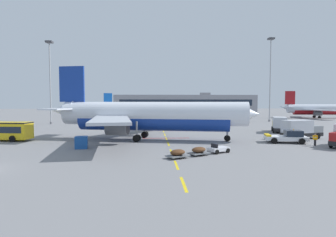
{
  "coord_description": "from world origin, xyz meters",
  "views": [
    {
      "loc": [
        15.66,
        -25.75,
        6.18
      ],
      "look_at": [
        18.41,
        23.51,
        3.28
      ],
      "focal_mm": 30.09,
      "sensor_mm": 36.0,
      "label": 1
    }
  ],
  "objects_px": {
    "baggage_train": "(199,151)",
    "ground_crew_worker": "(315,139)",
    "ground_power_truck": "(279,124)",
    "airliner_mid_left": "(132,109)",
    "airliner_foreground": "(149,116)",
    "catering_truck": "(301,129)",
    "uld_cargo_container": "(81,142)",
    "apron_light_mast_far": "(270,70)",
    "pushback_tug": "(287,137)",
    "airliner_far_center": "(320,109)",
    "apron_light_mast_near": "(50,72)"
  },
  "relations": [
    {
      "from": "ground_power_truck",
      "to": "apron_light_mast_far",
      "type": "distance_m",
      "value": 35.93
    },
    {
      "from": "apron_light_mast_far",
      "to": "ground_crew_worker",
      "type": "bearing_deg",
      "value": -106.12
    },
    {
      "from": "pushback_tug",
      "to": "catering_truck",
      "type": "relative_size",
      "value": 0.88
    },
    {
      "from": "airliner_far_center",
      "to": "uld_cargo_container",
      "type": "bearing_deg",
      "value": -137.9
    },
    {
      "from": "ground_power_truck",
      "to": "uld_cargo_container",
      "type": "height_order",
      "value": "ground_power_truck"
    },
    {
      "from": "ground_power_truck",
      "to": "baggage_train",
      "type": "bearing_deg",
      "value": -130.64
    },
    {
      "from": "airliner_mid_left",
      "to": "airliner_foreground",
      "type": "bearing_deg",
      "value": -83.95
    },
    {
      "from": "airliner_foreground",
      "to": "pushback_tug",
      "type": "xyz_separation_m",
      "value": [
        20.93,
        -4.53,
        -3.05
      ]
    },
    {
      "from": "ground_power_truck",
      "to": "apron_light_mast_near",
      "type": "height_order",
      "value": "apron_light_mast_near"
    },
    {
      "from": "airliner_foreground",
      "to": "apron_light_mast_far",
      "type": "relative_size",
      "value": 1.33
    },
    {
      "from": "airliner_foreground",
      "to": "ground_power_truck",
      "type": "height_order",
      "value": "airliner_foreground"
    },
    {
      "from": "ground_power_truck",
      "to": "apron_light_mast_near",
      "type": "bearing_deg",
      "value": 155.64
    },
    {
      "from": "baggage_train",
      "to": "ground_crew_worker",
      "type": "relative_size",
      "value": 4.73
    },
    {
      "from": "ground_crew_worker",
      "to": "apron_light_mast_near",
      "type": "height_order",
      "value": "apron_light_mast_near"
    },
    {
      "from": "airliner_mid_left",
      "to": "baggage_train",
      "type": "height_order",
      "value": "airliner_mid_left"
    },
    {
      "from": "airliner_mid_left",
      "to": "catering_truck",
      "type": "height_order",
      "value": "airliner_mid_left"
    },
    {
      "from": "airliner_foreground",
      "to": "apron_light_mast_near",
      "type": "distance_m",
      "value": 45.72
    },
    {
      "from": "baggage_train",
      "to": "uld_cargo_container",
      "type": "relative_size",
      "value": 4.47
    },
    {
      "from": "airliner_mid_left",
      "to": "catering_truck",
      "type": "distance_m",
      "value": 85.12
    },
    {
      "from": "airliner_far_center",
      "to": "baggage_train",
      "type": "relative_size",
      "value": 3.64
    },
    {
      "from": "ground_crew_worker",
      "to": "pushback_tug",
      "type": "bearing_deg",
      "value": 128.34
    },
    {
      "from": "pushback_tug",
      "to": "airliner_far_center",
      "type": "xyz_separation_m",
      "value": [
        44.02,
        63.27,
        2.47
      ]
    },
    {
      "from": "baggage_train",
      "to": "uld_cargo_container",
      "type": "distance_m",
      "value": 15.92
    },
    {
      "from": "uld_cargo_container",
      "to": "apron_light_mast_near",
      "type": "bearing_deg",
      "value": 113.92
    },
    {
      "from": "airliner_foreground",
      "to": "uld_cargo_container",
      "type": "distance_m",
      "value": 12.47
    },
    {
      "from": "ground_power_truck",
      "to": "uld_cargo_container",
      "type": "xyz_separation_m",
      "value": [
        -35.34,
        -18.13,
        -0.85
      ]
    },
    {
      "from": "catering_truck",
      "to": "uld_cargo_container",
      "type": "distance_m",
      "value": 35.27
    },
    {
      "from": "baggage_train",
      "to": "pushback_tug",
      "type": "bearing_deg",
      "value": 31.67
    },
    {
      "from": "catering_truck",
      "to": "ground_crew_worker",
      "type": "relative_size",
      "value": 4.29
    },
    {
      "from": "airliner_mid_left",
      "to": "apron_light_mast_near",
      "type": "relative_size",
      "value": 1.18
    },
    {
      "from": "apron_light_mast_near",
      "to": "ground_crew_worker",
      "type": "bearing_deg",
      "value": -39.5
    },
    {
      "from": "uld_cargo_container",
      "to": "apron_light_mast_far",
      "type": "xyz_separation_m",
      "value": [
        46.45,
        49.07,
        15.35
      ]
    },
    {
      "from": "apron_light_mast_far",
      "to": "baggage_train",
      "type": "bearing_deg",
      "value": -119.96
    },
    {
      "from": "apron_light_mast_far",
      "to": "catering_truck",
      "type": "bearing_deg",
      "value": -106.39
    },
    {
      "from": "airliner_far_center",
      "to": "pushback_tug",
      "type": "bearing_deg",
      "value": -124.83
    },
    {
      "from": "airliner_far_center",
      "to": "catering_truck",
      "type": "height_order",
      "value": "airliner_far_center"
    },
    {
      "from": "airliner_mid_left",
      "to": "apron_light_mast_far",
      "type": "distance_m",
      "value": 60.27
    },
    {
      "from": "catering_truck",
      "to": "airliner_far_center",
      "type": "bearing_deg",
      "value": 56.08
    },
    {
      "from": "baggage_train",
      "to": "ground_crew_worker",
      "type": "distance_m",
      "value": 18.6
    },
    {
      "from": "baggage_train",
      "to": "catering_truck",
      "type": "bearing_deg",
      "value": 35.09
    },
    {
      "from": "pushback_tug",
      "to": "ground_power_truck",
      "type": "bearing_deg",
      "value": 69.57
    },
    {
      "from": "pushback_tug",
      "to": "catering_truck",
      "type": "height_order",
      "value": "catering_truck"
    },
    {
      "from": "ground_power_truck",
      "to": "ground_crew_worker",
      "type": "height_order",
      "value": "ground_power_truck"
    },
    {
      "from": "airliner_mid_left",
      "to": "airliner_far_center",
      "type": "bearing_deg",
      "value": -14.77
    },
    {
      "from": "uld_cargo_container",
      "to": "apron_light_mast_far",
      "type": "distance_m",
      "value": 69.29
    },
    {
      "from": "pushback_tug",
      "to": "baggage_train",
      "type": "height_order",
      "value": "pushback_tug"
    },
    {
      "from": "airliner_far_center",
      "to": "apron_light_mast_far",
      "type": "distance_m",
      "value": 35.11
    },
    {
      "from": "airliner_mid_left",
      "to": "ground_power_truck",
      "type": "height_order",
      "value": "airliner_mid_left"
    },
    {
      "from": "airliner_mid_left",
      "to": "apron_light_mast_near",
      "type": "height_order",
      "value": "apron_light_mast_near"
    },
    {
      "from": "airliner_foreground",
      "to": "ground_power_truck",
      "type": "distance_m",
      "value": 28.32
    }
  ]
}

